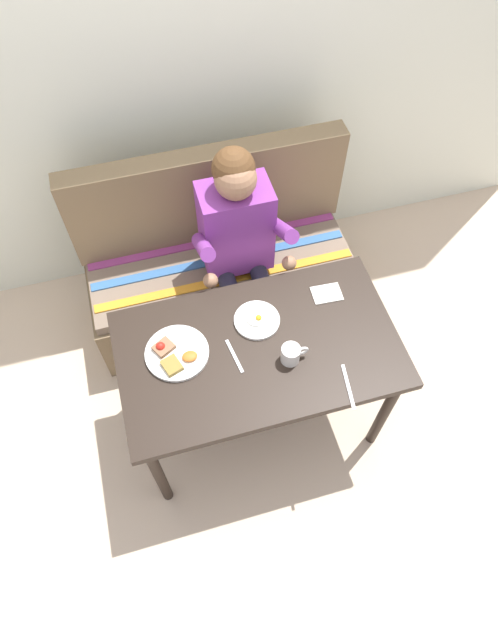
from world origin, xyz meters
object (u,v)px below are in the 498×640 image
(plate_breakfast, at_px, (176,353))
(coffee_mug, at_px, (291,354))
(person, at_px, (240,240))
(napkin, at_px, (327,294))
(plate_eggs, at_px, (257,320))
(fork, at_px, (234,356))
(knife, at_px, (348,386))
(couch, at_px, (219,269))
(table, at_px, (258,357))

(plate_breakfast, distance_m, coffee_mug, 0.48)
(person, relative_size, napkin, 9.15)
(napkin, bearing_deg, person, 126.29)
(person, distance_m, plate_eggs, 0.46)
(plate_eggs, height_order, fork, plate_eggs)
(person, xyz_separation_m, napkin, (0.30, -0.41, -0.01))
(plate_breakfast, distance_m, knife, 0.73)
(person, height_order, napkin, person)
(couch, relative_size, person, 1.19)
(table, height_order, person, person)
(knife, bearing_deg, coffee_mug, 143.19)
(table, relative_size, couch, 0.83)
(plate_breakfast, bearing_deg, plate_eggs, 10.49)
(table, relative_size, fork, 7.06)
(coffee_mug, bearing_deg, person, 93.04)
(table, xyz_separation_m, knife, (0.30, -0.28, 0.08))
(plate_breakfast, xyz_separation_m, knife, (0.64, -0.33, -0.01))
(napkin, bearing_deg, table, -153.85)
(table, xyz_separation_m, plate_breakfast, (-0.35, 0.06, 0.09))
(plate_breakfast, xyz_separation_m, napkin, (0.72, 0.12, -0.01))
(table, distance_m, coffee_mug, 0.19)
(table, height_order, plate_breakfast, plate_breakfast)
(coffee_mug, distance_m, knife, 0.27)
(plate_breakfast, bearing_deg, fork, -17.41)
(knife, bearing_deg, couch, 114.05)
(plate_eggs, height_order, knife, plate_eggs)
(plate_breakfast, distance_m, napkin, 0.73)
(napkin, distance_m, fork, 0.52)
(table, distance_m, fork, 0.14)
(coffee_mug, bearing_deg, plate_breakfast, 161.85)
(plate_breakfast, relative_size, napkin, 2.04)
(couch, bearing_deg, plate_eggs, -87.29)
(couch, bearing_deg, coffee_mug, -82.48)
(napkin, bearing_deg, plate_eggs, -170.93)
(person, height_order, plate_eggs, person)
(person, bearing_deg, table, -97.41)
(person, xyz_separation_m, knife, (0.22, -0.87, -0.01))
(table, height_order, plate_eggs, plate_eggs)
(coffee_mug, height_order, knife, coffee_mug)
(table, xyz_separation_m, couch, (0.00, 0.76, -0.32))
(napkin, height_order, knife, napkin)
(plate_eggs, distance_m, fork, 0.20)
(plate_eggs, bearing_deg, fork, -134.30)
(fork, relative_size, knife, 0.85)
(person, relative_size, knife, 6.06)
(fork, bearing_deg, plate_eggs, 37.14)
(couch, relative_size, plate_eggs, 7.15)
(table, bearing_deg, plate_eggs, 76.86)
(couch, xyz_separation_m, person, (0.08, -0.17, 0.41))
(plate_breakfast, height_order, napkin, plate_breakfast)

